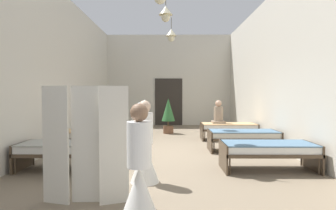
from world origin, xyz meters
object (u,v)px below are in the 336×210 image
(privacy_screen, at_px, (85,145))
(bed_left_row_2, at_px, (108,127))
(patient_seated_primary, at_px, (218,115))
(bed_right_row_1, at_px, (243,135))
(bed_left_row_0, at_px, (66,149))
(bed_left_row_1, at_px, (92,135))
(bed_right_row_0, at_px, (268,149))
(bed_right_row_2, at_px, (228,127))
(nurse_mid_aisle, at_px, (139,181))
(potted_plant, at_px, (168,113))
(nurse_near_aisle, at_px, (145,153))

(privacy_screen, bearing_deg, bed_left_row_2, 97.30)
(bed_left_row_2, height_order, patient_seated_primary, patient_seated_primary)
(bed_right_row_1, xyz_separation_m, privacy_screen, (-3.26, -3.64, 0.41))
(bed_left_row_0, distance_m, bed_left_row_1, 1.90)
(bed_right_row_0, bearing_deg, privacy_screen, -151.98)
(bed_right_row_0, relative_size, bed_left_row_2, 1.00)
(bed_right_row_0, distance_m, bed_left_row_1, 4.62)
(privacy_screen, bearing_deg, bed_right_row_2, 57.05)
(bed_right_row_2, xyz_separation_m, privacy_screen, (-3.26, -5.54, 0.41))
(nurse_mid_aisle, distance_m, patient_seated_primary, 6.55)
(nurse_mid_aisle, distance_m, potted_plant, 7.72)
(bed_right_row_1, xyz_separation_m, potted_plant, (-2.11, 3.44, 0.39))
(bed_left_row_1, distance_m, bed_right_row_2, 4.62)
(bed_right_row_2, distance_m, nurse_near_aisle, 5.22)
(bed_right_row_1, height_order, bed_right_row_2, same)
(bed_right_row_1, bearing_deg, patient_seated_primary, 100.25)
(bed_right_row_1, height_order, privacy_screen, privacy_screen)
(bed_left_row_0, relative_size, patient_seated_primary, 2.38)
(bed_left_row_0, bearing_deg, nurse_mid_aisle, -52.71)
(bed_right_row_1, distance_m, nurse_mid_aisle, 4.90)
(bed_left_row_0, distance_m, potted_plant, 5.75)
(bed_left_row_2, height_order, nurse_mid_aisle, nurse_mid_aisle)
(bed_left_row_1, xyz_separation_m, potted_plant, (2.11, 3.44, 0.39))
(bed_right_row_0, bearing_deg, patient_seated_primary, 95.21)
(bed_right_row_0, distance_m, patient_seated_primary, 3.87)
(bed_left_row_2, distance_m, privacy_screen, 5.63)
(patient_seated_primary, relative_size, potted_plant, 0.56)
(patient_seated_primary, relative_size, privacy_screen, 0.47)
(privacy_screen, bearing_deg, nurse_near_aisle, 48.42)
(bed_right_row_2, relative_size, privacy_screen, 1.12)
(bed_right_row_2, bearing_deg, bed_left_row_2, 180.00)
(bed_right_row_0, distance_m, bed_right_row_1, 1.90)
(bed_right_row_2, distance_m, patient_seated_primary, 0.56)
(bed_left_row_1, relative_size, bed_right_row_2, 1.00)
(nurse_mid_aisle, relative_size, privacy_screen, 0.87)
(bed_left_row_1, relative_size, potted_plant, 1.33)
(bed_left_row_1, bearing_deg, bed_left_row_2, 90.00)
(bed_right_row_1, distance_m, bed_left_row_2, 4.62)
(privacy_screen, bearing_deg, patient_seated_primary, 59.96)
(bed_right_row_1, xyz_separation_m, bed_left_row_2, (-4.21, 1.90, 0.00))
(bed_right_row_0, bearing_deg, bed_right_row_1, 90.00)
(bed_left_row_2, relative_size, potted_plant, 1.33)
(bed_left_row_1, distance_m, patient_seated_primary, 4.34)
(nurse_near_aisle, relative_size, privacy_screen, 0.87)
(bed_right_row_0, bearing_deg, bed_left_row_1, 155.73)
(patient_seated_primary, distance_m, potted_plant, 2.31)
(bed_left_row_1, height_order, privacy_screen, privacy_screen)
(bed_left_row_0, relative_size, bed_left_row_1, 1.00)
(potted_plant, bearing_deg, bed_left_row_1, -121.50)
(bed_right_row_1, relative_size, nurse_mid_aisle, 1.28)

